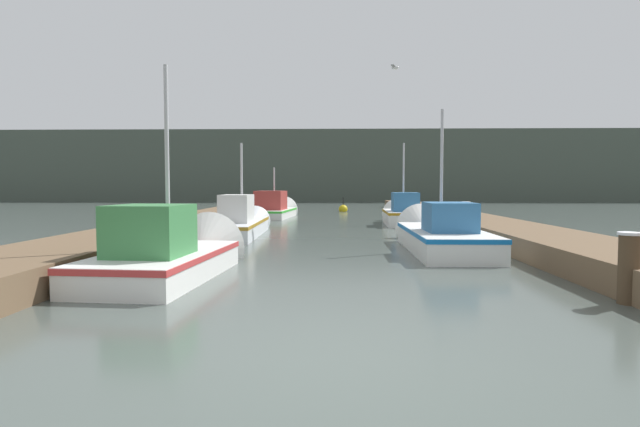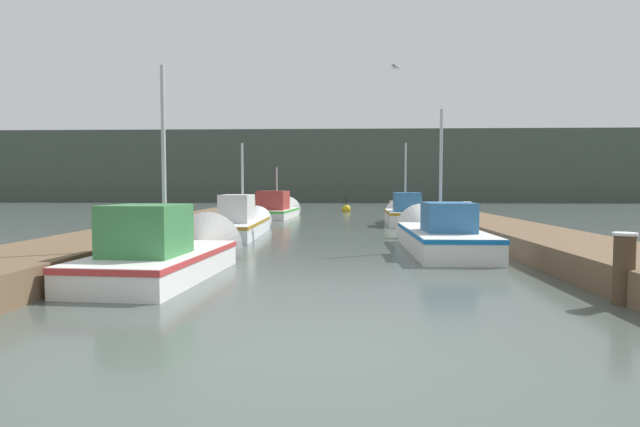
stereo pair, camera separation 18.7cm
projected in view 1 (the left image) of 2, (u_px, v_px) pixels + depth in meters
The scene contains 15 objects.
ground_plane at pixel (331, 362), 4.84m from camera, with size 200.00×200.00×0.00m.
dock_left at pixel (203, 220), 20.93m from camera, with size 2.33×40.00×0.52m.
dock_right at pixel (463, 221), 20.66m from camera, with size 2.33×40.00×0.52m.
distant_shore_ridge at pixel (333, 168), 59.71m from camera, with size 120.00×16.00×7.60m.
fishing_boat_0 at pixel (174, 253), 9.67m from camera, with size 2.11×4.72×4.55m.
fishing_boat_1 at pixel (437, 234), 13.71m from camera, with size 1.82×6.00×4.26m.
fishing_boat_2 at pixel (243, 223), 17.52m from camera, with size 1.43×6.13×3.56m.
fishing_boat_3 at pixel (402, 214), 22.54m from camera, with size 1.79×4.89×4.06m.
fishing_boat_4 at pixel (275, 209), 27.20m from camera, with size 2.22×5.61×3.33m.
mooring_piling_0 at pixel (260, 203), 30.24m from camera, with size 0.32×0.32×1.28m.
mooring_piling_1 at pixel (629, 268), 7.18m from camera, with size 0.33×0.33×1.04m.
mooring_piling_2 at pixel (267, 203), 32.44m from camera, with size 0.26×0.26×1.11m.
mooring_piling_3 at pixel (466, 219), 16.51m from camera, with size 0.28×0.28×1.19m.
channel_buoy at pixel (343, 209), 32.95m from camera, with size 0.58×0.58×1.08m.
seagull_lead at pixel (395, 67), 17.69m from camera, with size 0.37×0.54×0.12m.
Camera 1 is at (0.01, -4.75, 1.71)m, focal length 28.00 mm.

